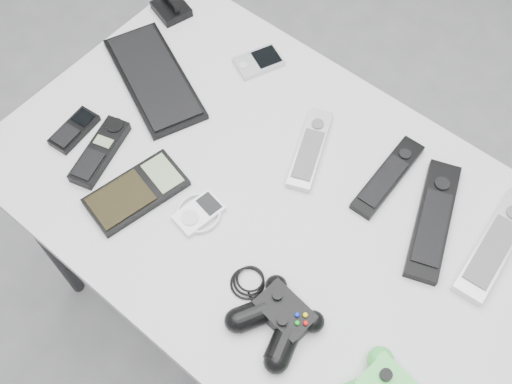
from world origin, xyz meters
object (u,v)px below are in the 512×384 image
Objects in this scene: remote_silver_b at (496,244)px; pda at (259,61)px; remote_black_b at (433,219)px; mobile_phone at (74,130)px; controller_black at (279,318)px; calculator at (136,192)px; desk at (271,210)px; cordless_handset at (100,151)px; pda_keyboard at (154,78)px; remote_black_a at (388,176)px; mp3_player at (199,213)px; remote_silver_a at (310,149)px.

pda is at bearing 170.07° from remote_silver_b.
remote_black_b is 0.73m from mobile_phone.
controller_black is at bearing -127.52° from remote_black_b.
remote_silver_b is 0.68m from calculator.
desk is 4.67× the size of controller_black.
mobile_phone is at bearing -161.99° from remote_silver_b.
remote_black_b is 0.66m from cordless_handset.
pda_keyboard is at bearing -175.27° from remote_silver_b.
remote_black_a reaches higher than mp3_player.
controller_black is (0.40, -0.43, 0.02)m from pda.
mp3_player is (-0.23, -0.29, -0.00)m from remote_black_a.
remote_black_b and cordless_handset have the same top height.
remote_silver_b is 1.29× the size of calculator.
remote_silver_b reaches higher than mobile_phone.
controller_black is (0.17, -0.31, 0.01)m from remote_silver_a.
remote_silver_a is 0.36m from controller_black.
desk is 0.43m from mobile_phone.
mobile_phone is 0.08m from cordless_handset.
remote_black_a is 0.37m from mp3_player.
controller_black reaches higher than remote_black_a.
remote_silver_b is at bearing -6.56° from remote_black_b.
mp3_player is 0.25m from controller_black.
remote_silver_b is 2.29× the size of mobile_phone.
pda_keyboard is 1.26× the size of controller_black.
calculator is at bearing -140.87° from desk.
cordless_handset is at bearing -176.15° from calculator.
cordless_handset is at bearing -164.91° from mp3_player.
pda_keyboard is 0.54m from remote_black_a.
remote_silver_a is 2.10× the size of mp3_player.
pda_keyboard is at bearing 168.08° from remote_silver_a.
remote_silver_a is 0.48m from mobile_phone.
mobile_phone is at bearing -178.22° from controller_black.
controller_black is at bearing -124.83° from remote_silver_b.
remote_silver_b is 1.53× the size of cordless_handset.
remote_silver_b is (0.23, 0.00, 0.00)m from remote_black_a.
pda_keyboard is (-0.37, 0.06, 0.07)m from desk.
mp3_player is at bearing -151.30° from remote_silver_b.
remote_black_a is at bearing 56.17° from calculator.
controller_black reaches higher than remote_silver_a.
pda is 0.42m from mobile_phone.
mp3_player is 0.39× the size of controller_black.
pda is 1.09× the size of mp3_player.
controller_black is at bearing -23.08° from pda.
remote_black_b is (0.27, 0.02, 0.00)m from remote_silver_a.
mobile_phone is at bearing -168.29° from remote_silver_a.
remote_silver_a is (0.37, 0.07, 0.00)m from pda_keyboard.
controller_black reaches higher than mp3_player.
calculator is (0.12, -0.02, -0.00)m from cordless_handset.
calculator is at bearing -137.70° from remote_black_a.
desk is 4.45× the size of remote_silver_b.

